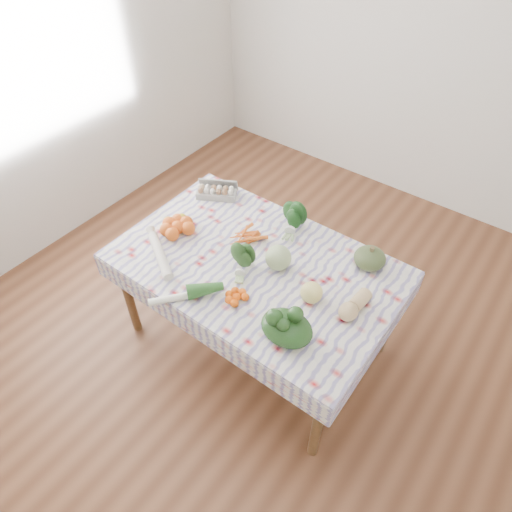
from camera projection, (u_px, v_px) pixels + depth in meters
ground at (256, 338)px, 3.24m from camera, size 4.50×4.50×0.00m
wall_back at (430, 39)px, 3.53m from camera, size 4.00×0.04×2.80m
dining_table at (256, 273)px, 2.76m from camera, size 1.60×1.00×0.75m
tablecloth at (256, 264)px, 2.70m from camera, size 1.66×1.06×0.01m
egg_carton at (216, 193)px, 3.13m from camera, size 0.29×0.23×0.07m
carrot_bunch at (247, 238)px, 2.83m from camera, size 0.25×0.24×0.03m
kale_bunch at (292, 221)px, 2.85m from camera, size 0.23×0.22×0.16m
kabocha_squash at (370, 258)px, 2.64m from camera, size 0.20×0.20×0.12m
cabbage at (278, 258)px, 2.62m from camera, size 0.18×0.18×0.15m
butternut_squash at (355, 304)px, 2.41m from camera, size 0.12×0.23×0.10m
orange_cluster at (177, 227)px, 2.86m from camera, size 0.36×0.36×0.09m
broccoli at (242, 265)px, 2.61m from camera, size 0.20×0.20×0.11m
mandarin_cluster at (237, 297)px, 2.48m from camera, size 0.19×0.19×0.05m
grapefruit at (311, 293)px, 2.45m from camera, size 0.15×0.15×0.12m
spinach_bag at (287, 328)px, 2.29m from camera, size 0.30×0.25×0.12m
daikon at (160, 255)px, 2.70m from camera, size 0.38×0.26×0.06m
leek at (186, 296)px, 2.49m from camera, size 0.29×0.34×0.04m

